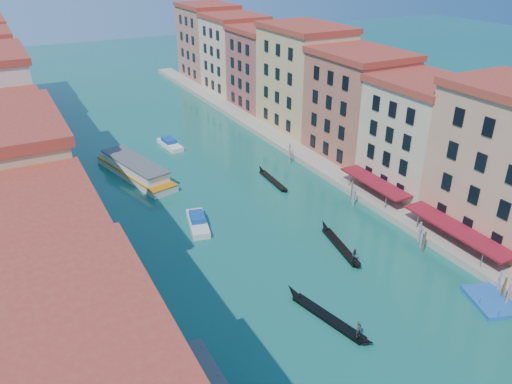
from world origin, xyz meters
TOP-DOWN VIEW (x-y plane):
  - right_bank_palazzos at (30.00, 65.00)m, footprint 12.80×128.40m
  - quay at (22.00, 65.00)m, footprint 4.00×140.00m
  - restaurant_awnings at (22.19, 23.00)m, footprint 3.20×44.55m
  - mooring_poles_right at (19.10, 28.80)m, footprint 1.44×54.24m
  - vaporetto_far at (-7.00, 64.20)m, footprint 8.67×19.55m
  - gondola_fore at (0.61, 20.17)m, footprint 3.63×11.91m
  - gondola_right at (9.84, 30.29)m, footprint 2.94×11.50m
  - gondola_far at (12.10, 51.89)m, footprint 1.37×10.66m
  - motorboat_mid at (-4.00, 44.25)m, footprint 3.97×7.72m
  - motorboat_far at (2.55, 74.55)m, footprint 2.98×7.55m
  - blue_dock at (17.57, 14.24)m, footprint 5.34×6.52m

SIDE VIEW (x-z plane):
  - blue_dock at x=17.57m, z-range 0.00..0.47m
  - gondola_far at x=12.10m, z-range -0.45..1.06m
  - gondola_fore at x=0.61m, z-range -0.80..1.61m
  - gondola_right at x=9.84m, z-range -0.71..1.59m
  - quay at x=22.00m, z-range 0.00..1.00m
  - motorboat_far at x=2.55m, z-range -0.17..1.36m
  - motorboat_mid at x=-4.00m, z-range -0.17..1.36m
  - vaporetto_far at x=-7.00m, z-range -0.14..2.69m
  - mooring_poles_right at x=19.10m, z-range -0.30..2.90m
  - restaurant_awnings at x=22.19m, z-range 1.43..4.55m
  - right_bank_palazzos at x=30.00m, z-range -0.75..20.25m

